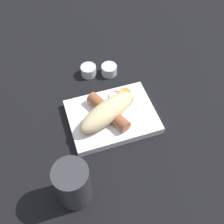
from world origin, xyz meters
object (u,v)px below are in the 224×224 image
sausage (109,113)px  condiment_cup_far (89,71)px  bread_roll (107,112)px  condiment_cup_near (109,70)px  drink_glass (73,184)px  food_tray (112,117)px

sausage → condiment_cup_far: bearing=-88.4°
bread_roll → condiment_cup_near: size_ratio=3.94×
drink_glass → bread_roll: bearing=-127.5°
sausage → drink_glass: (0.13, 0.17, 0.02)m
food_tray → drink_glass: drink_glass is taller
food_tray → condiment_cup_near: size_ratio=4.89×
bread_roll → drink_glass: size_ratio=1.56×
drink_glass → condiment_cup_far: bearing=-109.7°
bread_roll → condiment_cup_far: size_ratio=3.94×
condiment_cup_near → condiment_cup_far: size_ratio=1.00×
condiment_cup_far → drink_glass: size_ratio=0.39×
bread_roll → sausage: (-0.00, -0.00, -0.01)m
bread_roll → food_tray: bearing=-156.2°
food_tray → condiment_cup_near: bearing=-105.2°
bread_roll → condiment_cup_near: 0.19m
food_tray → bread_roll: bearing=23.8°
sausage → bread_roll: bearing=33.2°
condiment_cup_far → condiment_cup_near: bearing=164.8°
condiment_cup_near → condiment_cup_far: same height
drink_glass → sausage: bearing=-127.9°
condiment_cup_near → drink_glass: 0.40m
bread_roll → condiment_cup_far: bread_roll is taller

